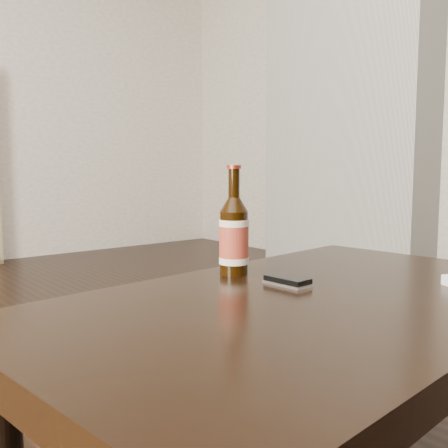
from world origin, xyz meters
TOP-DOWN VIEW (x-y plane):
  - chimney_breast at (2.35, 1.20)m, footprint 0.30×1.20m
  - coffee_table at (0.28, -0.36)m, footprint 1.25×0.81m
  - beer_bottle at (0.29, -0.10)m, footprint 0.09×0.09m
  - phone at (0.31, -0.26)m, footprint 0.06×0.10m

SIDE VIEW (x-z plane):
  - coffee_table at x=0.28m, z-range 0.16..0.61m
  - phone at x=0.31m, z-range 0.44..0.46m
  - beer_bottle at x=0.29m, z-range 0.41..0.66m
  - chimney_breast at x=2.35m, z-range 0.00..2.70m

